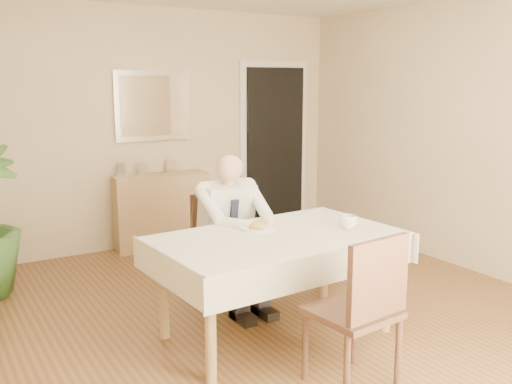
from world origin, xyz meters
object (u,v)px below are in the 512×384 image
sideboard (162,211)px  seated_man (236,225)px  chair_near (363,304)px  coffee_mug (349,222)px  dining_table (277,246)px  chair_far (220,240)px

sideboard → seated_man: bearing=-88.2°
chair_near → coffee_mug: (0.54, 0.77, 0.25)m
coffee_mug → sideboard: 2.72m
dining_table → coffee_mug: size_ratio=13.61×
dining_table → chair_near: size_ratio=1.82×
dining_table → chair_far: size_ratio=1.98×
chair_near → seated_man: (0.01, 1.50, 0.14)m
sideboard → coffee_mug: bearing=-75.7°
dining_table → sideboard: (0.14, 2.53, -0.26)m
chair_near → coffee_mug: size_ratio=7.49×
chair_far → chair_near: size_ratio=0.92×
dining_table → coffee_mug: coffee_mug is taller
coffee_mug → sideboard: bearing=98.4°
chair_near → chair_far: bearing=83.9°
dining_table → seated_man: size_ratio=1.42×
chair_far → sideboard: (0.14, 1.65, -0.09)m
seated_man → sideboard: 1.96m
dining_table → seated_man: seated_man is taller
dining_table → chair_near: bearing=-93.4°
chair_near → seated_man: size_ratio=0.78×
seated_man → coffee_mug: 0.91m
chair_far → coffee_mug: chair_far is taller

